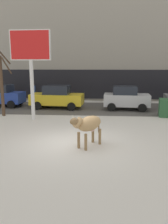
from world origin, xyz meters
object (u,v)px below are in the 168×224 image
object	(u,v)px
pedestrian_by_cars	(34,92)
bare_tree_left_lot	(2,83)
cow_tan	(89,124)
car_blue_hatchback	(2,95)
car_yellow_sedan	(57,97)
car_silver_hatchback	(126,98)
billboard	(30,51)

from	to	relation	value
pedestrian_by_cars	bare_tree_left_lot	xyz separation A→B (m)	(-0.23, -6.39, 1.37)
cow_tan	pedestrian_by_cars	world-z (taller)	pedestrian_by_cars
car_blue_hatchback	bare_tree_left_lot	bearing A→B (deg)	-65.24
cow_tan	car_yellow_sedan	bearing A→B (deg)	108.98
car_silver_hatchback	pedestrian_by_cars	bearing A→B (deg)	157.37
car_blue_hatchback	billboard	bearing A→B (deg)	-48.40
car_yellow_sedan	bare_tree_left_lot	xyz separation A→B (m)	(-3.12, -3.12, 1.34)
car_silver_hatchback	billboard	bearing A→B (deg)	-149.49
car_silver_hatchback	pedestrian_by_cars	distance (m)	9.12
bare_tree_left_lot	car_yellow_sedan	bearing A→B (deg)	44.94
car_yellow_sedan	bare_tree_left_lot	distance (m)	4.61
cow_tan	car_yellow_sedan	xyz separation A→B (m)	(-3.02, 8.78, -0.09)
car_yellow_sedan	car_blue_hatchback	bearing A→B (deg)	173.76
car_yellow_sedan	car_silver_hatchback	size ratio (longest dim) A/B	1.19
car_yellow_sedan	pedestrian_by_cars	xyz separation A→B (m)	(-2.89, 3.27, -0.03)
cow_tan	pedestrian_by_cars	distance (m)	13.43
pedestrian_by_cars	bare_tree_left_lot	size ratio (longest dim) A/B	0.37
car_silver_hatchback	car_blue_hatchback	bearing A→B (deg)	175.80
car_yellow_sedan	bare_tree_left_lot	size ratio (longest dim) A/B	0.93
car_blue_hatchback	car_silver_hatchback	size ratio (longest dim) A/B	1.00
car_silver_hatchback	pedestrian_by_cars	world-z (taller)	car_silver_hatchback
billboard	pedestrian_by_cars	size ratio (longest dim) A/B	3.21
bare_tree_left_lot	car_blue_hatchback	bearing A→B (deg)	114.76
car_silver_hatchback	bare_tree_left_lot	xyz separation A→B (m)	(-8.64, -2.88, 1.32)
cow_tan	car_blue_hatchback	size ratio (longest dim) A/B	0.49
car_yellow_sedan	cow_tan	bearing A→B (deg)	-71.02
car_yellow_sedan	car_silver_hatchback	world-z (taller)	car_silver_hatchback
car_blue_hatchback	car_silver_hatchback	xyz separation A→B (m)	(10.32, -0.76, 0.00)
billboard	pedestrian_by_cars	world-z (taller)	billboard
car_blue_hatchback	cow_tan	bearing A→B (deg)	-49.95
billboard	car_blue_hatchback	distance (m)	6.90
billboard	bare_tree_left_lot	distance (m)	3.21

